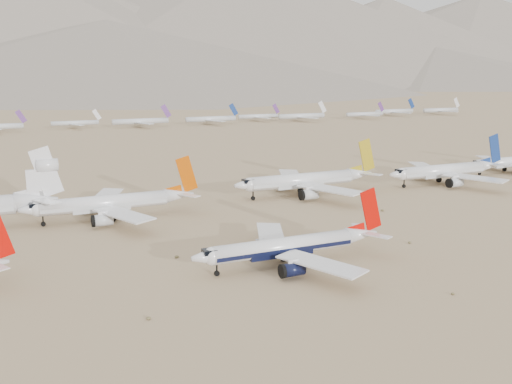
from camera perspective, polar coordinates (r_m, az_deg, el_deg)
ground at (r=129.21m, az=7.09°, el=-6.64°), size 7000.00×7000.00×0.00m
main_airliner at (r=123.51m, az=3.56°, el=-5.40°), size 43.43×42.42×15.33m
row2_navy_widebody at (r=222.36m, az=18.55°, el=2.05°), size 49.43×48.33×17.58m
row2_gold_tail at (r=192.27m, az=5.14°, el=1.18°), size 50.65×49.54×18.03m
row2_orange_tail at (r=165.37m, az=-14.20°, el=-1.06°), size 47.15×46.12×16.82m
row2_blue_far at (r=257.19m, az=24.20°, el=2.77°), size 43.44×42.47×15.44m
distant_storage_row at (r=431.85m, az=-10.71°, el=6.99°), size 608.35×53.45×14.09m
mountain_range at (r=1763.56m, az=-20.73°, el=16.20°), size 7354.00×3024.00×470.00m
foothills at (r=1341.61m, az=1.86°, el=13.20°), size 4637.50×1395.00×155.00m
desert_scrub at (r=97.44m, az=0.74°, el=-12.80°), size 219.83×121.67×0.63m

